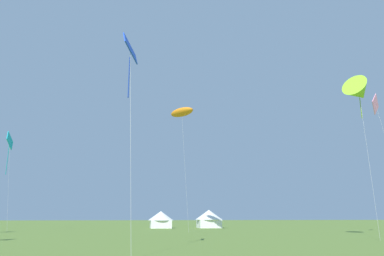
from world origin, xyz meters
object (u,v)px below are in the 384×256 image
object	(u,v)px
kite_pink_diamond	(376,105)
festival_tent_right	(161,219)
kite_cyan_diamond	(10,142)
kite_orange_parafoil	(182,112)
festival_tent_left	(209,218)
kite_lime_delta	(359,92)
kite_blue_diamond	(130,52)

from	to	relation	value
kite_pink_diamond	festival_tent_right	size ratio (longest dim) A/B	3.62
kite_cyan_diamond	kite_pink_diamond	size ratio (longest dim) A/B	0.89
kite_pink_diamond	kite_orange_parafoil	bearing A→B (deg)	152.63
kite_pink_diamond	festival_tent_left	bearing A→B (deg)	116.03
kite_pink_diamond	festival_tent_right	distance (m)	37.52
kite_lime_delta	kite_pink_diamond	world-z (taller)	kite_pink_diamond
kite_lime_delta	kite_orange_parafoil	distance (m)	22.20
kite_lime_delta	festival_tent_left	distance (m)	36.23
festival_tent_right	kite_lime_delta	bearing A→B (deg)	-64.58
kite_orange_parafoil	festival_tent_right	distance (m)	21.97
kite_blue_diamond	festival_tent_left	distance (m)	46.50
kite_orange_parafoil	festival_tent_left	world-z (taller)	kite_orange_parafoil
kite_cyan_diamond	festival_tent_left	xyz separation A→B (m)	(31.00, 8.40, -10.58)
festival_tent_right	kite_orange_parafoil	bearing A→B (deg)	-86.32
kite_blue_diamond	festival_tent_right	size ratio (longest dim) A/B	2.89
kite_lime_delta	kite_pink_diamond	size ratio (longest dim) A/B	0.96
festival_tent_left	kite_blue_diamond	bearing A→B (deg)	-107.86
kite_pink_diamond	kite_cyan_diamond	bearing A→B (deg)	156.54
kite_blue_diamond	kite_lime_delta	xyz separation A→B (m)	(21.51, 9.92, 2.29)
kite_blue_diamond	kite_orange_parafoil	distance (m)	27.53
kite_blue_diamond	kite_orange_parafoil	bearing A→B (deg)	75.69
kite_blue_diamond	festival_tent_left	world-z (taller)	kite_blue_diamond
kite_orange_parafoil	kite_lime_delta	bearing A→B (deg)	-48.02
kite_lime_delta	kite_cyan_diamond	xyz separation A→B (m)	(-38.55, 25.01, -1.24)
kite_lime_delta	festival_tent_left	world-z (taller)	kite_lime_delta
kite_lime_delta	festival_tent_left	xyz separation A→B (m)	(-7.55, 33.41, -11.82)
kite_orange_parafoil	kite_cyan_diamond	xyz separation A→B (m)	(-23.76, 8.57, -3.20)
kite_cyan_diamond	festival_tent_right	size ratio (longest dim) A/B	3.24
kite_blue_diamond	festival_tent_left	xyz separation A→B (m)	(13.96, 43.32, -9.52)
kite_cyan_diamond	kite_blue_diamond	bearing A→B (deg)	-63.99
kite_cyan_diamond	festival_tent_left	distance (m)	33.81
kite_orange_parafoil	festival_tent_right	size ratio (longest dim) A/B	3.76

